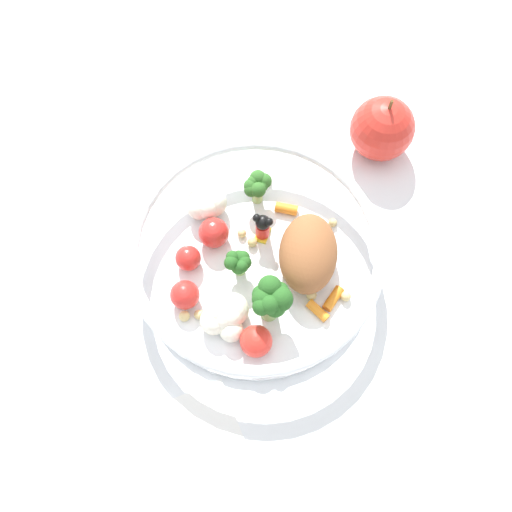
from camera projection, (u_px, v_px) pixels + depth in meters
name	position (u px, v px, depth m)	size (l,w,h in m)	color
ground_plane	(271.00, 265.00, 0.59)	(2.40, 2.40, 0.00)	white
food_container	(256.00, 259.00, 0.56)	(0.26, 0.26, 0.07)	white
loose_apple	(382.00, 129.00, 0.62)	(0.07, 0.07, 0.09)	red
folded_napkin	(182.00, 478.00, 0.50)	(0.13, 0.14, 0.01)	white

